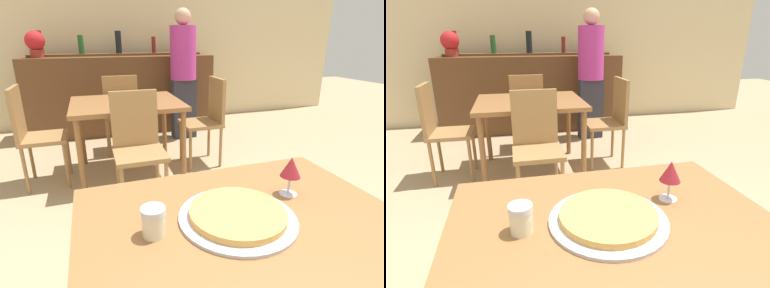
# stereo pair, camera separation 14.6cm
# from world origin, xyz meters

# --- Properties ---
(wall_back) EXTENTS (8.00, 0.05, 2.80)m
(wall_back) POSITION_xyz_m (0.00, 4.21, 1.40)
(wall_back) COLOR beige
(wall_back) RESTS_ON ground_plane
(dining_table_near) EXTENTS (1.13, 0.88, 0.74)m
(dining_table_near) POSITION_xyz_m (0.00, 0.00, 0.66)
(dining_table_near) COLOR brown
(dining_table_near) RESTS_ON ground_plane
(dining_table_far) EXTENTS (1.04, 0.89, 0.75)m
(dining_table_far) POSITION_xyz_m (-0.14, 2.16, 0.67)
(dining_table_far) COLOR brown
(dining_table_far) RESTS_ON ground_plane
(bar_counter) EXTENTS (2.60, 0.56, 1.09)m
(bar_counter) POSITION_xyz_m (0.00, 3.71, 0.54)
(bar_counter) COLOR brown
(bar_counter) RESTS_ON ground_plane
(bar_back_shelf) EXTENTS (2.39, 0.24, 0.33)m
(bar_back_shelf) POSITION_xyz_m (-0.02, 3.85, 1.15)
(bar_back_shelf) COLOR brown
(bar_back_shelf) RESTS_ON bar_counter
(chair_far_side_front) EXTENTS (0.40, 0.40, 0.94)m
(chair_far_side_front) POSITION_xyz_m (-0.14, 1.55, 0.54)
(chair_far_side_front) COLOR olive
(chair_far_side_front) RESTS_ON ground_plane
(chair_far_side_back) EXTENTS (0.40, 0.40, 0.94)m
(chair_far_side_back) POSITION_xyz_m (-0.14, 2.77, 0.54)
(chair_far_side_back) COLOR olive
(chair_far_side_back) RESTS_ON ground_plane
(chair_far_side_left) EXTENTS (0.40, 0.40, 0.94)m
(chair_far_side_left) POSITION_xyz_m (-0.99, 2.16, 0.54)
(chair_far_side_left) COLOR olive
(chair_far_side_left) RESTS_ON ground_plane
(chair_far_side_right) EXTENTS (0.40, 0.40, 0.94)m
(chair_far_side_right) POSITION_xyz_m (0.71, 2.16, 0.54)
(chair_far_side_right) COLOR olive
(chair_far_side_right) RESTS_ON ground_plane
(pizza_tray) EXTENTS (0.41, 0.41, 0.04)m
(pizza_tray) POSITION_xyz_m (-0.02, 0.03, 0.76)
(pizza_tray) COLOR #B7B7BC
(pizza_tray) RESTS_ON dining_table_near
(cheese_shaker) EXTENTS (0.08, 0.08, 0.10)m
(cheese_shaker) POSITION_xyz_m (-0.31, 0.04, 0.79)
(cheese_shaker) COLOR beige
(cheese_shaker) RESTS_ON dining_table_near
(person_standing) EXTENTS (0.34, 0.34, 1.68)m
(person_standing) POSITION_xyz_m (0.74, 3.13, 0.91)
(person_standing) COLOR #2D2D38
(person_standing) RESTS_ON ground_plane
(wine_glass) EXTENTS (0.08, 0.08, 0.16)m
(wine_glass) POSITION_xyz_m (0.25, 0.12, 0.85)
(wine_glass) COLOR silver
(wine_glass) RESTS_ON dining_table_near
(potted_plant) EXTENTS (0.24, 0.24, 0.33)m
(potted_plant) POSITION_xyz_m (-1.05, 3.66, 1.27)
(potted_plant) COLOR maroon
(potted_plant) RESTS_ON bar_counter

